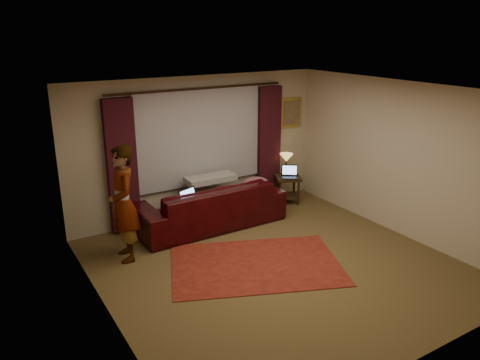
% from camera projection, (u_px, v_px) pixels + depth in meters
% --- Properties ---
extents(floor, '(5.00, 5.00, 0.01)m').
position_uv_depth(floor, '(276.00, 266.00, 7.03)').
color(floor, brown).
rests_on(floor, ground).
extents(ceiling, '(5.00, 5.00, 0.02)m').
position_uv_depth(ceiling, '(281.00, 91.00, 6.22)').
color(ceiling, silver).
rests_on(ceiling, ground).
extents(wall_back, '(5.00, 0.02, 2.60)m').
position_uv_depth(wall_back, '(199.00, 147.00, 8.65)').
color(wall_back, '#BDB295').
rests_on(wall_back, ground).
extents(wall_front, '(5.00, 0.02, 2.60)m').
position_uv_depth(wall_front, '(428.00, 252.00, 4.60)').
color(wall_front, '#BDB295').
rests_on(wall_front, ground).
extents(wall_left, '(0.02, 5.00, 2.60)m').
position_uv_depth(wall_left, '(102.00, 220.00, 5.38)').
color(wall_left, '#BDB295').
rests_on(wall_left, ground).
extents(wall_right, '(0.02, 5.00, 2.60)m').
position_uv_depth(wall_right, '(399.00, 159.00, 7.87)').
color(wall_right, '#BDB295').
rests_on(wall_right, ground).
extents(sheer_curtain, '(2.50, 0.05, 1.80)m').
position_uv_depth(sheer_curtain, '(200.00, 137.00, 8.54)').
color(sheer_curtain, '#A0A0A7').
rests_on(sheer_curtain, wall_back).
extents(drape_left, '(0.50, 0.14, 2.30)m').
position_uv_depth(drape_left, '(122.00, 167.00, 7.85)').
color(drape_left, black).
rests_on(drape_left, floor).
extents(drape_right, '(0.50, 0.14, 2.30)m').
position_uv_depth(drape_right, '(269.00, 144.00, 9.34)').
color(drape_right, black).
rests_on(drape_right, floor).
extents(curtain_rod, '(0.04, 0.04, 3.40)m').
position_uv_depth(curtain_rod, '(200.00, 89.00, 8.22)').
color(curtain_rod, black).
rests_on(curtain_rod, wall_back).
extents(picture_frame, '(0.50, 0.04, 0.60)m').
position_uv_depth(picture_frame, '(291.00, 113.00, 9.53)').
color(picture_frame, gold).
rests_on(picture_frame, wall_back).
extents(sofa, '(2.68, 1.18, 1.08)m').
position_uv_depth(sofa, '(210.00, 197.00, 8.30)').
color(sofa, black).
rests_on(sofa, floor).
extents(throw_blanket, '(0.93, 0.39, 0.11)m').
position_uv_depth(throw_blanket, '(210.00, 164.00, 8.39)').
color(throw_blanket, gray).
rests_on(throw_blanket, sofa).
extents(clothing_pile, '(0.63, 0.55, 0.23)m').
position_uv_depth(clothing_pile, '(255.00, 184.00, 8.64)').
color(clothing_pile, '#7C4B57').
rests_on(clothing_pile, sofa).
extents(laptop_sofa, '(0.48, 0.50, 0.27)m').
position_uv_depth(laptop_sofa, '(193.00, 198.00, 7.87)').
color(laptop_sofa, black).
rests_on(laptop_sofa, sofa).
extents(area_rug, '(2.97, 2.51, 0.01)m').
position_uv_depth(area_rug, '(256.00, 264.00, 7.04)').
color(area_rug, maroon).
rests_on(area_rug, floor).
extents(end_table, '(0.64, 0.64, 0.56)m').
position_uv_depth(end_table, '(287.00, 189.00, 9.49)').
color(end_table, black).
rests_on(end_table, floor).
extents(tiffany_lamp, '(0.35, 0.35, 0.43)m').
position_uv_depth(tiffany_lamp, '(286.00, 164.00, 9.42)').
color(tiffany_lamp, olive).
rests_on(tiffany_lamp, end_table).
extents(laptop_table, '(0.46, 0.47, 0.23)m').
position_uv_depth(laptop_table, '(289.00, 172.00, 9.25)').
color(laptop_table, black).
rests_on(laptop_table, end_table).
extents(person, '(0.57, 0.57, 1.80)m').
position_uv_depth(person, '(123.00, 204.00, 6.98)').
color(person, gray).
rests_on(person, floor).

